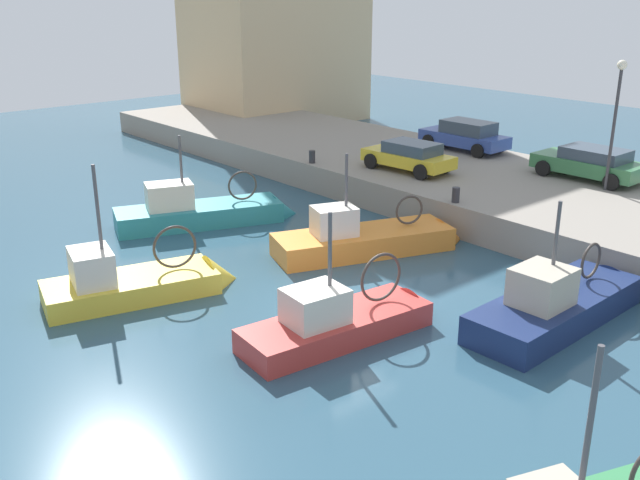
{
  "coord_description": "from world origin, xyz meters",
  "views": [
    {
      "loc": [
        -12.48,
        -13.61,
        8.55
      ],
      "look_at": [
        1.01,
        2.09,
        1.2
      ],
      "focal_mm": 40.34,
      "sensor_mm": 36.0,
      "label": 1
    }
  ],
  "objects_px": {
    "fishing_boat_yellow": "(144,291)",
    "parked_car_green": "(591,163)",
    "fishing_boat_teal": "(207,220)",
    "fishing_boat_orange": "(372,248)",
    "mooring_bollard_mid": "(312,157)",
    "fishing_boat_navy": "(561,314)",
    "quay_streetlamp": "(617,104)",
    "mooring_bollard_south": "(456,195)",
    "fishing_boat_red": "(347,330)",
    "parked_car_blue": "(465,135)",
    "parked_car_yellow": "(409,156)"
  },
  "relations": [
    {
      "from": "fishing_boat_teal",
      "to": "mooring_bollard_south",
      "type": "bearing_deg",
      "value": -48.23
    },
    {
      "from": "fishing_boat_orange",
      "to": "fishing_boat_navy",
      "type": "distance_m",
      "value": 7.11
    },
    {
      "from": "fishing_boat_navy",
      "to": "fishing_boat_yellow",
      "type": "bearing_deg",
      "value": 131.58
    },
    {
      "from": "fishing_boat_red",
      "to": "quay_streetlamp",
      "type": "bearing_deg",
      "value": 2.95
    },
    {
      "from": "fishing_boat_orange",
      "to": "fishing_boat_teal",
      "type": "bearing_deg",
      "value": 112.77
    },
    {
      "from": "fishing_boat_red",
      "to": "mooring_bollard_south",
      "type": "relative_size",
      "value": 11.0
    },
    {
      "from": "fishing_boat_teal",
      "to": "mooring_bollard_mid",
      "type": "bearing_deg",
      "value": 10.14
    },
    {
      "from": "fishing_boat_navy",
      "to": "mooring_bollard_mid",
      "type": "relative_size",
      "value": 12.24
    },
    {
      "from": "fishing_boat_orange",
      "to": "quay_streetlamp",
      "type": "bearing_deg",
      "value": -19.73
    },
    {
      "from": "mooring_bollard_south",
      "to": "quay_streetlamp",
      "type": "bearing_deg",
      "value": -25.1
    },
    {
      "from": "fishing_boat_red",
      "to": "mooring_bollard_south",
      "type": "distance_m",
      "value": 9.15
    },
    {
      "from": "parked_car_blue",
      "to": "parked_car_yellow",
      "type": "bearing_deg",
      "value": -168.45
    },
    {
      "from": "fishing_boat_yellow",
      "to": "parked_car_yellow",
      "type": "bearing_deg",
      "value": 8.11
    },
    {
      "from": "fishing_boat_navy",
      "to": "parked_car_green",
      "type": "distance_m",
      "value": 11.34
    },
    {
      "from": "parked_car_blue",
      "to": "parked_car_yellow",
      "type": "xyz_separation_m",
      "value": [
        -4.96,
        -1.01,
        -0.07
      ]
    },
    {
      "from": "fishing_boat_orange",
      "to": "parked_car_yellow",
      "type": "relative_size",
      "value": 1.76
    },
    {
      "from": "fishing_boat_red",
      "to": "mooring_bollard_south",
      "type": "height_order",
      "value": "fishing_boat_red"
    },
    {
      "from": "mooring_bollard_mid",
      "to": "fishing_boat_navy",
      "type": "bearing_deg",
      "value": -103.06
    },
    {
      "from": "fishing_boat_red",
      "to": "fishing_boat_orange",
      "type": "distance_m",
      "value": 6.31
    },
    {
      "from": "fishing_boat_orange",
      "to": "mooring_bollard_mid",
      "type": "bearing_deg",
      "value": 64.32
    },
    {
      "from": "parked_car_blue",
      "to": "parked_car_yellow",
      "type": "distance_m",
      "value": 5.06
    },
    {
      "from": "parked_car_blue",
      "to": "quay_streetlamp",
      "type": "relative_size",
      "value": 0.88
    },
    {
      "from": "fishing_boat_navy",
      "to": "quay_streetlamp",
      "type": "relative_size",
      "value": 1.39
    },
    {
      "from": "fishing_boat_teal",
      "to": "mooring_bollard_south",
      "type": "distance_m",
      "value": 9.35
    },
    {
      "from": "fishing_boat_yellow",
      "to": "fishing_boat_navy",
      "type": "distance_m",
      "value": 11.79
    },
    {
      "from": "parked_car_blue",
      "to": "mooring_bollard_south",
      "type": "height_order",
      "value": "parked_car_blue"
    },
    {
      "from": "fishing_boat_red",
      "to": "quay_streetlamp",
      "type": "height_order",
      "value": "quay_streetlamp"
    },
    {
      "from": "fishing_boat_orange",
      "to": "fishing_boat_yellow",
      "type": "distance_m",
      "value": 7.83
    },
    {
      "from": "parked_car_green",
      "to": "parked_car_blue",
      "type": "bearing_deg",
      "value": 86.02
    },
    {
      "from": "fishing_boat_yellow",
      "to": "parked_car_blue",
      "type": "bearing_deg",
      "value": 9.05
    },
    {
      "from": "fishing_boat_teal",
      "to": "parked_car_green",
      "type": "bearing_deg",
      "value": -32.94
    },
    {
      "from": "parked_car_yellow",
      "to": "fishing_boat_orange",
      "type": "bearing_deg",
      "value": -147.58
    },
    {
      "from": "fishing_boat_teal",
      "to": "fishing_boat_yellow",
      "type": "height_order",
      "value": "fishing_boat_yellow"
    },
    {
      "from": "fishing_boat_navy",
      "to": "parked_car_green",
      "type": "relative_size",
      "value": 1.55
    },
    {
      "from": "parked_car_blue",
      "to": "mooring_bollard_south",
      "type": "distance_m",
      "value": 8.85
    },
    {
      "from": "fishing_boat_navy",
      "to": "parked_car_blue",
      "type": "xyz_separation_m",
      "value": [
        10.46,
        11.73,
        1.78
      ]
    },
    {
      "from": "parked_car_yellow",
      "to": "mooring_bollard_mid",
      "type": "distance_m",
      "value": 4.33
    },
    {
      "from": "fishing_boat_navy",
      "to": "parked_car_green",
      "type": "bearing_deg",
      "value": 26.92
    },
    {
      "from": "fishing_boat_navy",
      "to": "mooring_bollard_mid",
      "type": "height_order",
      "value": "fishing_boat_navy"
    },
    {
      "from": "fishing_boat_red",
      "to": "parked_car_green",
      "type": "distance_m",
      "value": 15.27
    },
    {
      "from": "fishing_boat_navy",
      "to": "mooring_bollard_mid",
      "type": "bearing_deg",
      "value": 76.94
    },
    {
      "from": "mooring_bollard_south",
      "to": "mooring_bollard_mid",
      "type": "height_order",
      "value": "same"
    },
    {
      "from": "parked_car_green",
      "to": "fishing_boat_teal",
      "type": "bearing_deg",
      "value": 147.06
    },
    {
      "from": "fishing_boat_yellow",
      "to": "parked_car_blue",
      "type": "relative_size",
      "value": 1.39
    },
    {
      "from": "fishing_boat_yellow",
      "to": "parked_car_green",
      "type": "bearing_deg",
      "value": -11.87
    },
    {
      "from": "fishing_boat_yellow",
      "to": "parked_car_green",
      "type": "xyz_separation_m",
      "value": [
        17.82,
        -3.75,
        1.73
      ]
    },
    {
      "from": "mooring_bollard_south",
      "to": "mooring_bollard_mid",
      "type": "bearing_deg",
      "value": 90.0
    },
    {
      "from": "fishing_boat_navy",
      "to": "mooring_bollard_south",
      "type": "bearing_deg",
      "value": 62.56
    },
    {
      "from": "fishing_boat_teal",
      "to": "parked_car_blue",
      "type": "bearing_deg",
      "value": -7.02
    },
    {
      "from": "fishing_boat_orange",
      "to": "mooring_bollard_mid",
      "type": "distance_m",
      "value": 8.27
    }
  ]
}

